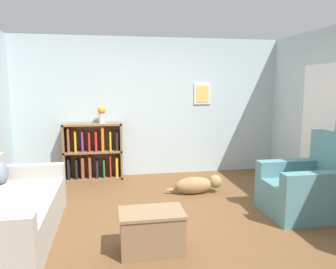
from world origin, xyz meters
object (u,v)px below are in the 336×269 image
(couch, at_px, (5,213))
(dog, at_px, (198,185))
(coffee_table, at_px, (152,230))
(recliner_chair, at_px, (309,187))
(vase, at_px, (102,114))
(bookshelf, at_px, (93,153))

(couch, height_order, dog, couch)
(coffee_table, bearing_deg, recliner_chair, 15.77)
(coffee_table, distance_m, dog, 1.95)
(coffee_table, height_order, dog, coffee_table)
(dog, bearing_deg, recliner_chair, -40.46)
(vase, bearing_deg, recliner_chair, -38.48)
(bookshelf, bearing_deg, recliner_chair, -37.01)
(dog, distance_m, vase, 2.16)
(coffee_table, relative_size, dog, 0.73)
(bookshelf, relative_size, vase, 3.43)
(bookshelf, distance_m, vase, 0.73)
(coffee_table, distance_m, vase, 3.03)
(bookshelf, xyz_separation_m, coffee_table, (0.71, -2.83, -0.26))
(couch, height_order, coffee_table, couch)
(recliner_chair, height_order, coffee_table, recliner_chair)
(bookshelf, height_order, dog, bookshelf)
(vase, bearing_deg, couch, -115.43)
(couch, xyz_separation_m, dog, (2.56, 1.10, -0.15))
(bookshelf, xyz_separation_m, dog, (1.68, -1.14, -0.35))
(couch, xyz_separation_m, vase, (1.06, 2.22, 0.92))
(vase, bearing_deg, bookshelf, 174.15)
(bookshelf, bearing_deg, dog, -34.22)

